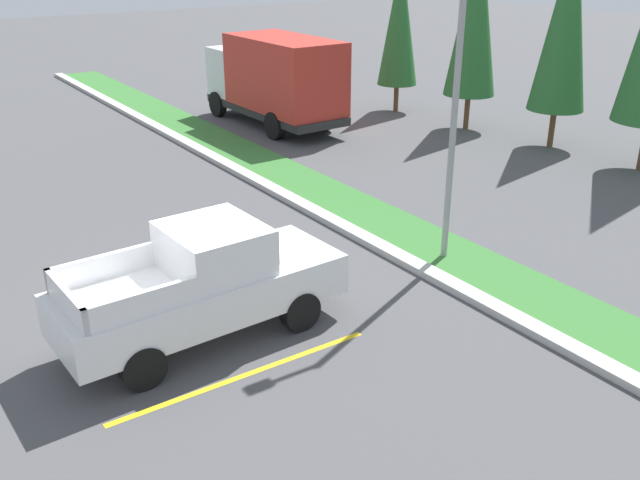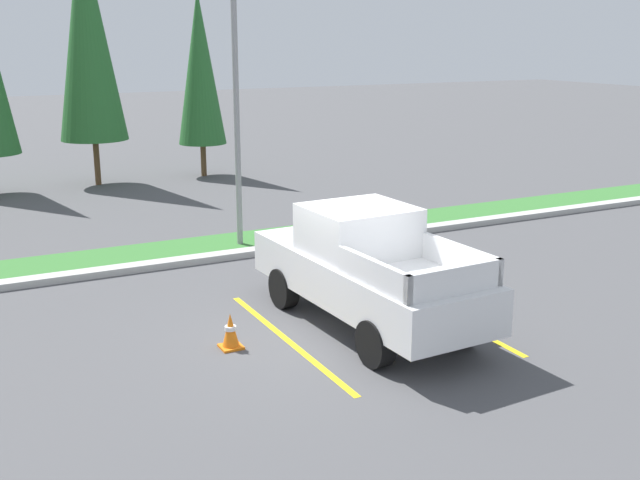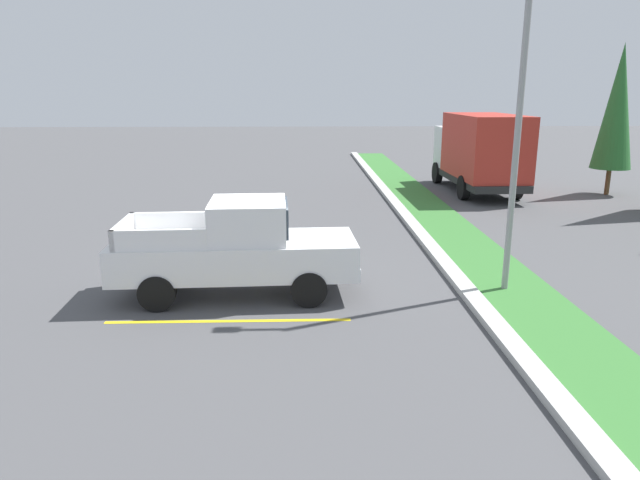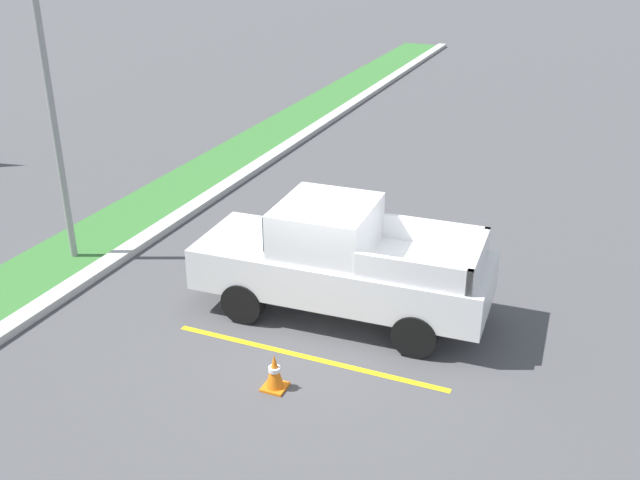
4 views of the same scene
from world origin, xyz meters
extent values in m
plane|color=#4C4C4F|center=(0.00, 0.00, 0.00)|extent=(120.00, 120.00, 0.00)
cube|color=yellow|center=(-1.05, -0.11, 0.00)|extent=(0.12, 4.80, 0.01)
cube|color=yellow|center=(2.05, -0.11, 0.00)|extent=(0.12, 4.80, 0.01)
cube|color=#B2B2AD|center=(0.00, 5.00, 0.07)|extent=(56.00, 0.40, 0.15)
cube|color=#387533|center=(0.00, 6.10, 0.03)|extent=(56.00, 1.80, 0.06)
cylinder|color=black|center=(-0.42, 1.40, 0.38)|extent=(0.31, 0.77, 0.76)
cylinder|color=black|center=(1.28, 1.48, 0.38)|extent=(0.31, 0.77, 0.76)
cylinder|color=black|center=(-0.28, -1.69, 0.38)|extent=(0.31, 0.77, 0.76)
cylinder|color=black|center=(1.42, -1.62, 0.38)|extent=(0.31, 0.77, 0.76)
cube|color=white|center=(0.50, -0.11, 0.88)|extent=(2.14, 5.28, 0.76)
cube|color=white|center=(0.49, 0.19, 1.68)|extent=(1.83, 1.68, 0.84)
cube|color=#2D3842|center=(0.45, 1.01, 1.73)|extent=(1.62, 0.13, 0.63)
cube|color=white|center=(-0.28, -1.59, 1.48)|extent=(0.19, 1.90, 0.44)
cube|color=white|center=(1.41, -1.52, 1.48)|extent=(0.19, 1.90, 0.44)
cube|color=white|center=(0.61, -2.45, 1.48)|extent=(1.80, 0.18, 0.44)
cube|color=silver|center=(0.38, 2.44, 0.64)|extent=(1.81, 0.24, 0.28)
cylinder|color=gray|center=(0.45, 5.90, 3.61)|extent=(0.14, 0.14, 7.23)
cube|color=orange|center=(-2.01, 0.01, 0.02)|extent=(0.36, 0.36, 0.04)
cone|color=orange|center=(-2.01, 0.01, 0.32)|extent=(0.28, 0.28, 0.56)
cylinder|color=white|center=(-2.01, 0.01, 0.35)|extent=(0.19, 0.19, 0.07)
camera|label=1|loc=(10.92, -4.62, 6.72)|focal=39.39mm
camera|label=2|loc=(-6.06, -11.11, 4.96)|focal=43.06mm
camera|label=3|loc=(12.55, 1.37, 4.38)|focal=32.21mm
camera|label=4|loc=(-10.34, -4.25, 6.79)|focal=41.29mm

